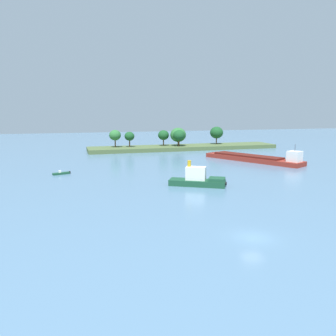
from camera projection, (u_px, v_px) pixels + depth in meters
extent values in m
plane|color=slate|center=(253.00, 237.00, 39.55)|extent=(400.00, 400.00, 0.00)
cube|color=#4C6038|center=(184.00, 147.00, 129.32)|extent=(71.96, 12.72, 1.43)
cylinder|color=#513823|center=(115.00, 144.00, 122.89)|extent=(0.44, 0.44, 2.69)
ellipsoid|color=#2D6B33|center=(115.00, 135.00, 122.39)|extent=(4.21, 4.21, 3.79)
cylinder|color=#513823|center=(130.00, 144.00, 124.16)|extent=(0.44, 0.44, 2.46)
ellipsoid|color=#194C23|center=(129.00, 136.00, 123.72)|extent=(3.61, 3.61, 3.25)
cylinder|color=#513823|center=(163.00, 143.00, 128.49)|extent=(0.44, 0.44, 2.35)
ellipsoid|color=#194C23|center=(163.00, 135.00, 128.02)|extent=(4.11, 4.11, 3.70)
cylinder|color=#513823|center=(179.00, 143.00, 126.44)|extent=(0.44, 0.44, 2.26)
ellipsoid|color=#194C23|center=(179.00, 135.00, 125.96)|extent=(4.45, 4.45, 4.01)
cylinder|color=#513823|center=(178.00, 143.00, 128.40)|extent=(0.44, 0.44, 1.74)
ellipsoid|color=#2D6B33|center=(178.00, 135.00, 127.86)|extent=(5.92, 5.92, 5.33)
cylinder|color=#513823|center=(216.00, 141.00, 134.70)|extent=(0.44, 0.44, 2.50)
ellipsoid|color=#194C23|center=(217.00, 133.00, 134.15)|extent=(5.15, 5.15, 4.63)
cube|color=#19472D|center=(61.00, 173.00, 78.54)|extent=(3.93, 2.27, 0.44)
cube|color=white|center=(60.00, 172.00, 78.31)|extent=(0.65, 0.69, 0.50)
cube|color=black|center=(70.00, 172.00, 79.69)|extent=(0.37, 0.39, 0.56)
cube|color=#19472D|center=(197.00, 183.00, 66.70)|extent=(11.14, 8.26, 1.16)
cube|color=#19472D|center=(217.00, 179.00, 65.69)|extent=(4.13, 4.09, 0.60)
cube|color=white|center=(196.00, 173.00, 66.46)|extent=(4.39, 3.75, 2.60)
cylinder|color=gold|center=(189.00, 163.00, 66.44)|extent=(0.70, 0.70, 1.20)
cylinder|color=black|center=(226.00, 184.00, 65.42)|extent=(0.61, 0.76, 0.70)
cube|color=maroon|center=(252.00, 159.00, 98.99)|extent=(18.69, 29.53, 1.26)
cube|color=#4F1812|center=(248.00, 156.00, 99.92)|extent=(13.83, 21.05, 0.50)
cube|color=white|center=(295.00, 156.00, 89.35)|extent=(4.20, 4.25, 2.80)
cylinder|color=#333338|center=(295.00, 148.00, 88.96)|extent=(0.12, 0.12, 1.80)
cube|color=maroon|center=(213.00, 154.00, 109.58)|extent=(4.17, 2.71, 1.13)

